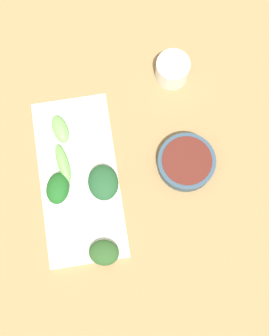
{
  "coord_description": "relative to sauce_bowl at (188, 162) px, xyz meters",
  "views": [
    {
      "loc": [
        0.0,
        0.22,
        0.94
      ],
      "look_at": [
        -0.03,
        0.02,
        0.05
      ],
      "focal_mm": 48.92,
      "sensor_mm": 36.0,
      "label": 1
    }
  ],
  "objects": [
    {
      "name": "broccoli_leafy_2",
      "position": [
        0.26,
        0.02,
        0.01
      ],
      "size": [
        0.06,
        0.07,
        0.03
      ],
      "primitive_type": "ellipsoid",
      "rotation": [
        0.0,
        0.0,
        -0.26
      ],
      "color": "#1C591F",
      "rests_on": "serving_plate"
    },
    {
      "name": "serving_plate",
      "position": [
        0.22,
        -0.0,
        -0.01
      ],
      "size": [
        0.16,
        0.35,
        0.01
      ],
      "primitive_type": "cube",
      "color": "white",
      "rests_on": "tabletop"
    },
    {
      "name": "tabletop",
      "position": [
        0.14,
        -0.02,
        -0.03
      ],
      "size": [
        2.1,
        2.1,
        0.02
      ],
      "primitive_type": "cube",
      "color": "olive",
      "rests_on": "ground"
    },
    {
      "name": "tea_cup",
      "position": [
        -0.01,
        -0.2,
        0.01
      ],
      "size": [
        0.07,
        0.07,
        0.06
      ],
      "primitive_type": "cylinder",
      "color": "white",
      "rests_on": "tabletop"
    },
    {
      "name": "sauce_bowl",
      "position": [
        0.0,
        0.0,
        0.0
      ],
      "size": [
        0.12,
        0.12,
        0.03
      ],
      "color": "#2F475B",
      "rests_on": "tabletop"
    },
    {
      "name": "broccoli_leafy_1",
      "position": [
        0.19,
        0.15,
        0.01
      ],
      "size": [
        0.07,
        0.06,
        0.02
      ],
      "primitive_type": "ellipsoid",
      "rotation": [
        0.0,
        0.0,
        -0.27
      ],
      "color": "#284E22",
      "rests_on": "serving_plate"
    },
    {
      "name": "broccoli_stalk_3",
      "position": [
        0.24,
        -0.11,
        0.01
      ],
      "size": [
        0.04,
        0.07,
        0.02
      ],
      "primitive_type": "ellipsoid",
      "rotation": [
        0.0,
        0.0,
        0.23
      ],
      "color": "#70B75A",
      "rests_on": "serving_plate"
    },
    {
      "name": "broccoli_stalk_4",
      "position": [
        0.25,
        -0.03,
        0.01
      ],
      "size": [
        0.04,
        0.09,
        0.03
      ],
      "primitive_type": "ellipsoid",
      "rotation": [
        0.0,
        0.0,
        0.16
      ],
      "color": "#70BC58",
      "rests_on": "serving_plate"
    },
    {
      "name": "broccoli_leafy_0",
      "position": [
        0.17,
        0.02,
        0.01
      ],
      "size": [
        0.06,
        0.08,
        0.03
      ],
      "primitive_type": "ellipsoid",
      "rotation": [
        0.0,
        0.0,
        0.03
      ],
      "color": "#204E2B",
      "rests_on": "serving_plate"
    }
  ]
}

